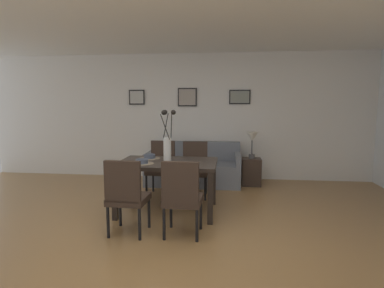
{
  "coord_description": "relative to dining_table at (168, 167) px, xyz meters",
  "views": [
    {
      "loc": [
        0.71,
        -3.42,
        1.54
      ],
      "look_at": [
        0.18,
        1.16,
        0.97
      ],
      "focal_mm": 29.67,
      "sensor_mm": 36.0,
      "label": 1
    }
  ],
  "objects": [
    {
      "name": "ground_plane",
      "position": [
        0.15,
        -0.98,
        -0.65
      ],
      "size": [
        9.0,
        9.0,
        0.0
      ],
      "primitive_type": "plane",
      "color": "olive"
    },
    {
      "name": "back_wall_panel",
      "position": [
        0.15,
        2.27,
        0.65
      ],
      "size": [
        9.0,
        0.1,
        2.6
      ],
      "primitive_type": "cube",
      "color": "silver",
      "rests_on": "ground"
    },
    {
      "name": "ceiling_panel",
      "position": [
        0.15,
        -0.58,
        1.99
      ],
      "size": [
        9.0,
        7.2,
        0.08
      ],
      "primitive_type": "cube",
      "color": "white"
    },
    {
      "name": "dining_table",
      "position": [
        0.0,
        0.0,
        0.0
      ],
      "size": [
        1.4,
        0.95,
        0.74
      ],
      "color": "black",
      "rests_on": "ground"
    },
    {
      "name": "dining_chair_near_left",
      "position": [
        -0.32,
        -0.89,
        -0.14
      ],
      "size": [
        0.46,
        0.46,
        0.92
      ],
      "color": "#33261E",
      "rests_on": "ground"
    },
    {
      "name": "dining_chair_near_right",
      "position": [
        -0.28,
        0.91,
        -0.14
      ],
      "size": [
        0.46,
        0.46,
        0.92
      ],
      "color": "#33261E",
      "rests_on": "ground"
    },
    {
      "name": "dining_chair_far_left",
      "position": [
        0.34,
        -0.86,
        -0.14
      ],
      "size": [
        0.45,
        0.45,
        0.92
      ],
      "color": "#33261E",
      "rests_on": "ground"
    },
    {
      "name": "dining_chair_far_right",
      "position": [
        0.3,
        0.87,
        -0.14
      ],
      "size": [
        0.45,
        0.45,
        0.92
      ],
      "color": "#33261E",
      "rests_on": "ground"
    },
    {
      "name": "centerpiece_vase",
      "position": [
        0.0,
        0.0,
        0.37
      ],
      "size": [
        0.21,
        0.23,
        0.73
      ],
      "color": "silver",
      "rests_on": "dining_table"
    },
    {
      "name": "placemat_near_left",
      "position": [
        -0.31,
        -0.21,
        0.09
      ],
      "size": [
        0.32,
        0.32,
        0.01
      ],
      "primitive_type": "cylinder",
      "color": "#7F705B",
      "rests_on": "dining_table"
    },
    {
      "name": "bowl_near_left",
      "position": [
        -0.31,
        -0.21,
        0.13
      ],
      "size": [
        0.17,
        0.17,
        0.07
      ],
      "color": "#475166",
      "rests_on": "dining_table"
    },
    {
      "name": "placemat_near_right",
      "position": [
        -0.31,
        0.21,
        0.09
      ],
      "size": [
        0.32,
        0.32,
        0.01
      ],
      "primitive_type": "cylinder",
      "color": "#7F705B",
      "rests_on": "dining_table"
    },
    {
      "name": "bowl_near_right",
      "position": [
        -0.31,
        0.21,
        0.13
      ],
      "size": [
        0.17,
        0.17,
        0.07
      ],
      "color": "#475166",
      "rests_on": "dining_table"
    },
    {
      "name": "sofa",
      "position": [
        0.19,
        1.72,
        -0.37
      ],
      "size": [
        1.82,
        0.84,
        0.8
      ],
      "color": "slate",
      "rests_on": "ground"
    },
    {
      "name": "side_table",
      "position": [
        1.31,
        1.71,
        -0.39
      ],
      "size": [
        0.36,
        0.36,
        0.52
      ],
      "primitive_type": "cube",
      "color": "#33261E",
      "rests_on": "ground"
    },
    {
      "name": "table_lamp",
      "position": [
        1.31,
        1.71,
        0.24
      ],
      "size": [
        0.22,
        0.22,
        0.51
      ],
      "color": "#4C4C51",
      "rests_on": "side_table"
    },
    {
      "name": "framed_picture_left",
      "position": [
        -1.08,
        2.2,
        1.05
      ],
      "size": [
        0.34,
        0.03,
        0.31
      ],
      "color": "black"
    },
    {
      "name": "framed_picture_center",
      "position": [
        0.0,
        2.2,
        1.05
      ],
      "size": [
        0.4,
        0.03,
        0.38
      ],
      "color": "black"
    },
    {
      "name": "framed_picture_right",
      "position": [
        1.08,
        2.2,
        1.05
      ],
      "size": [
        0.43,
        0.03,
        0.29
      ],
      "color": "black"
    }
  ]
}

